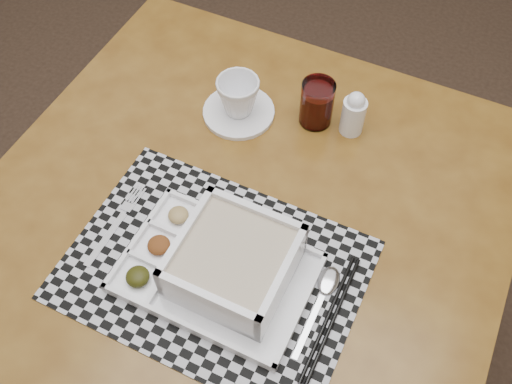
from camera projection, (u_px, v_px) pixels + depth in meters
floor at (151, 119)px, 2.15m from camera, size 5.00×5.00×0.00m
dining_table at (240, 232)px, 1.12m from camera, size 1.05×1.05×0.72m
placemat at (214, 269)px, 0.99m from camera, size 0.53×0.40×0.00m
serving_tray at (228, 265)px, 0.95m from camera, size 0.34×0.25×0.09m
fork at (116, 223)px, 1.04m from camera, size 0.03×0.19×0.00m
spoon at (326, 287)px, 0.96m from camera, size 0.04×0.18×0.01m
chopsticks at (331, 318)px, 0.93m from camera, size 0.04×0.24×0.01m
saucer at (239, 112)px, 1.19m from camera, size 0.15×0.15×0.01m
cup at (238, 96)px, 1.15m from camera, size 0.09×0.09×0.08m
juice_glass at (317, 105)px, 1.15m from camera, size 0.07×0.07×0.10m
creamer_bottle at (354, 113)px, 1.13m from camera, size 0.05×0.05×0.10m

